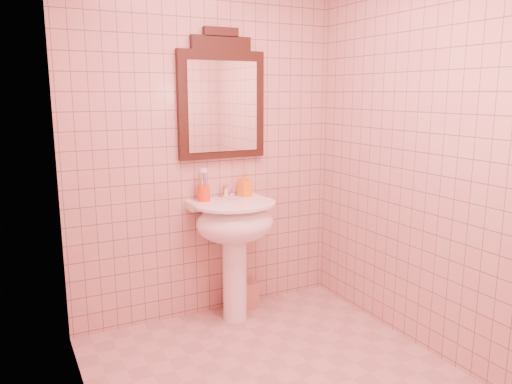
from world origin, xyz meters
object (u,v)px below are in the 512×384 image
pedestal_sink (235,231)px  soap_dispenser (245,185)px  towel (247,295)px  mirror (222,99)px  toothbrush_cup (204,193)px

pedestal_sink → soap_dispenser: soap_dispenser is taller
towel → soap_dispenser: bearing=88.5°
mirror → toothbrush_cup: bearing=-161.7°
towel → pedestal_sink: bearing=-138.6°
mirror → soap_dispenser: size_ratio=5.06×
toothbrush_cup → towel: toothbrush_cup is taller
mirror → towel: (0.16, -0.06, -1.47)m
mirror → pedestal_sink: bearing=-90.0°
pedestal_sink → mirror: 0.93m
pedestal_sink → toothbrush_cup: bearing=139.9°
toothbrush_cup → soap_dispenser: (0.33, 0.02, 0.03)m
pedestal_sink → mirror: (0.00, 0.20, 0.90)m
pedestal_sink → toothbrush_cup: (-0.17, 0.14, 0.26)m
pedestal_sink → toothbrush_cup: size_ratio=4.18×
pedestal_sink → soap_dispenser: 0.37m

